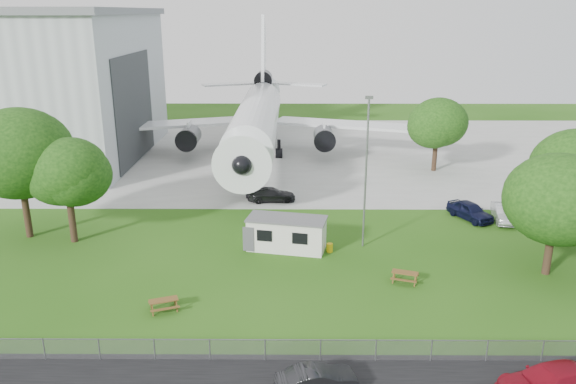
{
  "coord_description": "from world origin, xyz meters",
  "views": [
    {
      "loc": [
        2.4,
        -35.75,
        18.11
      ],
      "look_at": [
        2.13,
        8.0,
        4.0
      ],
      "focal_mm": 35.0,
      "sensor_mm": 36.0,
      "label": 1
    }
  ],
  "objects_px": {
    "airliner": "(257,116)",
    "picnic_west": "(164,310)",
    "car_centre_sedan": "(317,380)",
    "site_cabin": "(287,233)",
    "picnic_east": "(404,282)"
  },
  "relations": [
    {
      "from": "car_centre_sedan",
      "to": "picnic_west",
      "type": "bearing_deg",
      "value": 35.05
    },
    {
      "from": "site_cabin",
      "to": "picnic_west",
      "type": "distance_m",
      "value": 12.53
    },
    {
      "from": "car_centre_sedan",
      "to": "airliner",
      "type": "bearing_deg",
      "value": -7.8
    },
    {
      "from": "picnic_west",
      "to": "site_cabin",
      "type": "bearing_deg",
      "value": 31.35
    },
    {
      "from": "picnic_east",
      "to": "car_centre_sedan",
      "type": "bearing_deg",
      "value": -100.35
    },
    {
      "from": "picnic_west",
      "to": "picnic_east",
      "type": "xyz_separation_m",
      "value": [
        16.04,
        4.03,
        0.0
      ]
    },
    {
      "from": "site_cabin",
      "to": "car_centre_sedan",
      "type": "bearing_deg",
      "value": -84.72
    },
    {
      "from": "airliner",
      "to": "car_centre_sedan",
      "type": "relative_size",
      "value": 11.67
    },
    {
      "from": "airliner",
      "to": "picnic_east",
      "type": "relative_size",
      "value": 26.52
    },
    {
      "from": "airliner",
      "to": "site_cabin",
      "type": "height_order",
      "value": "airliner"
    },
    {
      "from": "airliner",
      "to": "picnic_east",
      "type": "xyz_separation_m",
      "value": [
        12.37,
        -36.0,
        -5.27
      ]
    },
    {
      "from": "airliner",
      "to": "car_centre_sedan",
      "type": "distance_m",
      "value": 48.56
    },
    {
      "from": "picnic_west",
      "to": "picnic_east",
      "type": "height_order",
      "value": "same"
    },
    {
      "from": "airliner",
      "to": "picnic_west",
      "type": "relative_size",
      "value": 26.52
    },
    {
      "from": "site_cabin",
      "to": "car_centre_sedan",
      "type": "relative_size",
      "value": 1.7
    }
  ]
}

